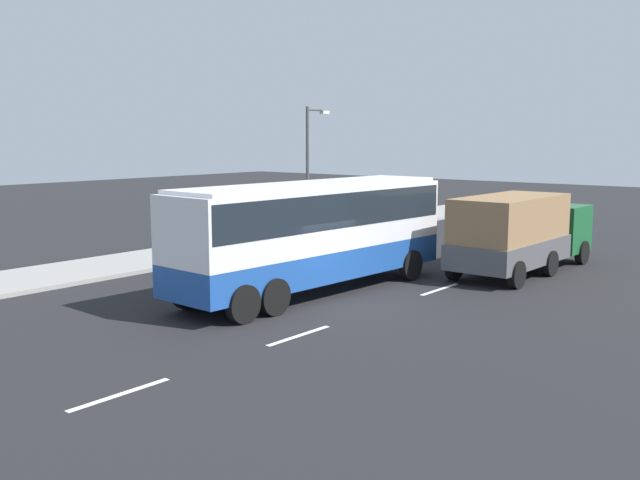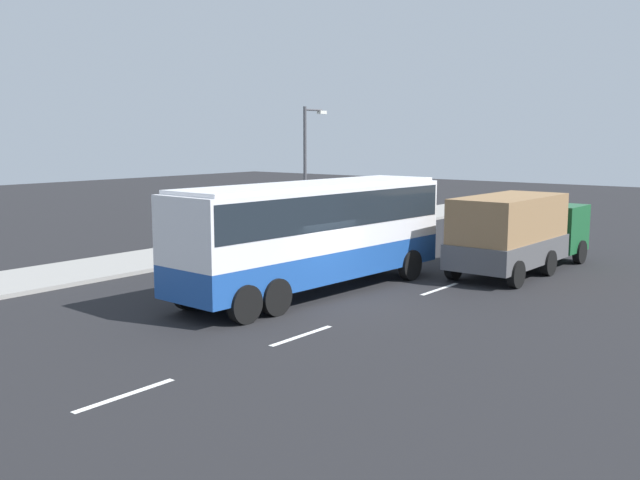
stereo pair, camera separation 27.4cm
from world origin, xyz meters
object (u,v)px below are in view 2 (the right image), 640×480
street_lamp (307,163)px  cargo_truck (519,231)px  pedestrian_near_curb (276,222)px  coach_bus (314,225)px

street_lamp → cargo_truck: bearing=-97.0°
street_lamp → pedestrian_near_curb: bearing=158.8°
coach_bus → cargo_truck: (7.70, -3.83, -0.66)m
pedestrian_near_curb → street_lamp: 3.32m
coach_bus → street_lamp: 12.10m
coach_bus → street_lamp: (9.13, 7.78, 1.61)m
cargo_truck → street_lamp: 11.91m
coach_bus → street_lamp: bearing=43.2°
pedestrian_near_curb → street_lamp: (1.62, -0.63, 2.83)m
coach_bus → street_lamp: size_ratio=1.71×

